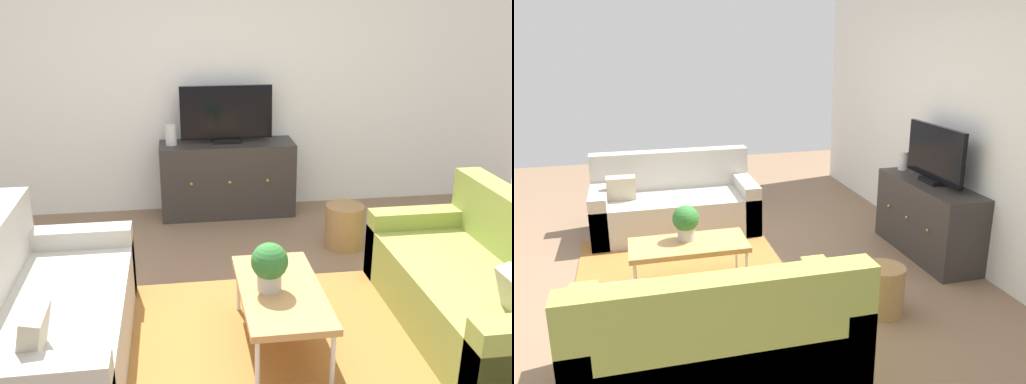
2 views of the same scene
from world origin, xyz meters
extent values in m
plane|color=#84664C|center=(0.00, 0.00, 0.00)|extent=(10.00, 10.00, 0.00)
cube|color=white|center=(0.00, 2.55, 1.35)|extent=(6.40, 0.12, 2.70)
cube|color=#9E662D|center=(0.00, -0.15, 0.01)|extent=(2.50, 1.90, 0.01)
cube|color=#B2ADA3|center=(-1.35, -0.10, 0.21)|extent=(0.89, 1.78, 0.43)
cube|color=#B2ADA3|center=(-1.70, -0.10, 0.43)|extent=(0.20, 1.78, 0.86)
cube|color=#B2ADA3|center=(-1.35, 0.70, 0.28)|extent=(0.89, 0.18, 0.56)
cube|color=#B2ADA3|center=(-1.35, -0.90, 0.28)|extent=(0.89, 0.18, 0.56)
cube|color=#B2A58C|center=(-1.30, -0.66, 0.55)|extent=(0.16, 0.30, 0.31)
cube|color=olive|center=(1.35, -0.10, 0.21)|extent=(0.89, 1.78, 0.43)
cube|color=olive|center=(1.70, -0.10, 0.43)|extent=(0.20, 1.78, 0.86)
cube|color=olive|center=(1.35, 0.70, 0.28)|extent=(0.89, 0.18, 0.56)
cube|color=olive|center=(1.35, -0.90, 0.28)|extent=(0.89, 0.18, 0.56)
cube|color=#B2A58C|center=(1.30, -0.66, 0.55)|extent=(0.19, 0.30, 0.32)
cube|color=#B7844C|center=(0.05, -0.11, 0.39)|extent=(0.51, 1.01, 0.04)
cylinder|color=silver|center=(-0.17, -0.58, 0.18)|extent=(0.03, 0.03, 0.37)
cylinder|color=silver|center=(0.27, -0.58, 0.18)|extent=(0.03, 0.03, 0.37)
cylinder|color=silver|center=(-0.17, 0.35, 0.18)|extent=(0.03, 0.03, 0.37)
cylinder|color=silver|center=(0.27, 0.35, 0.18)|extent=(0.03, 0.03, 0.37)
cylinder|color=#B7B2A8|center=(-0.02, -0.12, 0.47)|extent=(0.15, 0.15, 0.11)
sphere|color=#2D6B2D|center=(-0.02, -0.12, 0.61)|extent=(0.23, 0.23, 0.23)
cube|color=#332D2B|center=(-0.05, 2.27, 0.37)|extent=(1.33, 0.44, 0.74)
sphere|color=#B79338|center=(-0.43, 2.04, 0.41)|extent=(0.03, 0.03, 0.03)
sphere|color=#B79338|center=(-0.05, 2.04, 0.41)|extent=(0.03, 0.03, 0.03)
sphere|color=#B79338|center=(0.32, 2.04, 0.41)|extent=(0.03, 0.03, 0.03)
cube|color=black|center=(-0.05, 2.29, 0.76)|extent=(0.28, 0.16, 0.04)
cube|color=black|center=(-0.05, 2.29, 1.04)|extent=(0.90, 0.04, 0.52)
cylinder|color=silver|center=(-0.60, 2.27, 0.84)|extent=(0.11, 0.11, 0.20)
cylinder|color=#9E7547|center=(0.89, 1.31, 0.19)|extent=(0.34, 0.34, 0.39)
camera|label=1|loc=(-0.56, -3.24, 2.17)|focal=40.39mm
camera|label=2|loc=(4.23, -0.53, 2.11)|focal=36.42mm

